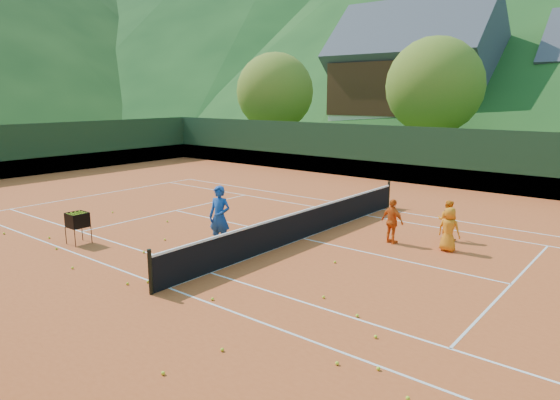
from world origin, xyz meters
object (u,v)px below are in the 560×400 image
Objects in this scene: student_a at (447,220)px; chalet_left at (414,83)px; student_b at (392,221)px; coach at (220,217)px; ball_hopper at (77,221)px; student_c at (449,229)px; tennis_net at (303,224)px.

student_a is 30.84m from chalet_left.
student_b is 31.64m from chalet_left.
student_a is (5.10, 5.17, -0.31)m from coach.
student_b reaches higher than student_a.
coach is 4.51m from ball_hopper.
ball_hopper is at bearing 34.71° from student_a.
ball_hopper is (-9.30, -6.56, 0.08)m from student_c.
chalet_left reaches higher than tennis_net.
student_b is 0.12× the size of tennis_net.
student_a is 1.30× the size of ball_hopper.
student_c is at bearing 35.21° from ball_hopper.
student_c is 0.11× the size of tennis_net.
ball_hopper is at bearing 36.72° from student_c.
student_b is 1.71m from student_c.
ball_hopper is at bearing -161.97° from coach.
chalet_left is at bearing -69.69° from student_a.
student_b is 0.10× the size of chalet_left.
coach reaches higher than ball_hopper.
tennis_net is 0.87× the size of chalet_left.
student_c is 1.34× the size of ball_hopper.
ball_hopper is 0.07× the size of chalet_left.
student_c is 32.05m from chalet_left.
student_b is at bearing 12.70° from student_c.
student_c reaches higher than student_a.
tennis_net reaches higher than ball_hopper.
ball_hopper is at bearing -136.45° from tennis_net.
student_c is at bearing -63.44° from chalet_left.
student_c is 11.38m from ball_hopper.
student_a reaches higher than ball_hopper.
student_c is (0.47, -1.14, 0.02)m from student_a.
chalet_left is (-10.00, 30.00, 5.13)m from tennis_net.
student_a is 1.90m from student_b.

